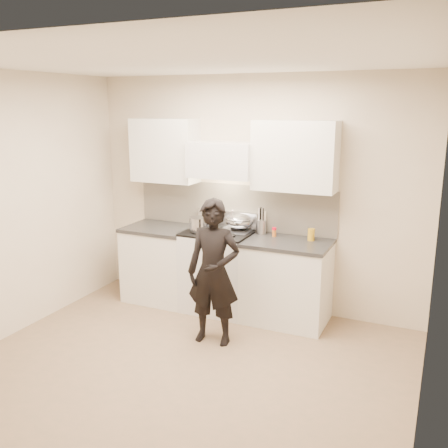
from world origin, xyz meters
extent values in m
plane|color=#86674C|center=(0.00, 0.00, 0.00)|extent=(4.00, 4.00, 0.00)
cube|color=beige|center=(0.00, 1.75, 1.35)|extent=(4.00, 0.04, 2.70)
cube|color=beige|center=(0.00, -1.75, 1.35)|extent=(4.00, 0.04, 2.70)
cube|color=beige|center=(-2.00, 0.00, 1.35)|extent=(0.04, 3.50, 2.70)
cube|color=beige|center=(2.00, 0.00, 1.35)|extent=(0.04, 3.50, 2.70)
cube|color=silver|center=(0.00, 0.00, 2.69)|extent=(4.00, 3.50, 0.02)
cube|color=beige|center=(-0.25, 1.74, 1.19)|extent=(2.50, 0.02, 0.53)
cube|color=#BCBCC1|center=(-0.30, 1.70, 1.03)|extent=(0.76, 0.08, 0.20)
cube|color=silver|center=(-0.30, 1.55, 1.75)|extent=(0.76, 0.40, 0.40)
cylinder|color=#ACAEBB|center=(-0.30, 1.37, 1.57)|extent=(0.66, 0.02, 0.02)
cube|color=silver|center=(0.53, 1.58, 1.83)|extent=(0.90, 0.33, 0.75)
cube|color=silver|center=(-1.08, 1.58, 1.83)|extent=(0.80, 0.33, 0.75)
cube|color=beige|center=(0.13, 1.73, 1.10)|extent=(0.08, 0.01, 0.12)
cube|color=silver|center=(-0.30, 1.43, 0.46)|extent=(0.76, 0.65, 0.92)
cube|color=black|center=(-0.30, 1.43, 0.93)|extent=(0.76, 0.65, 0.02)
cube|color=silver|center=(-0.14, 1.54, 0.95)|extent=(0.36, 0.34, 0.01)
cylinder|color=#ACAEBB|center=(-0.30, 1.13, 0.78)|extent=(0.62, 0.02, 0.02)
cylinder|color=black|center=(-0.48, 1.28, 0.95)|extent=(0.18, 0.18, 0.01)
cylinder|color=black|center=(-0.12, 1.28, 0.95)|extent=(0.18, 0.18, 0.01)
cylinder|color=black|center=(-0.48, 1.57, 0.95)|extent=(0.18, 0.18, 0.01)
cylinder|color=black|center=(-0.12, 1.57, 0.95)|extent=(0.18, 0.18, 0.01)
cube|color=silver|center=(0.53, 1.43, 0.44)|extent=(0.90, 0.65, 0.88)
cube|color=black|center=(0.53, 1.43, 0.90)|extent=(0.92, 0.67, 0.04)
cube|color=silver|center=(-1.08, 1.43, 0.44)|extent=(0.80, 0.65, 0.88)
cube|color=black|center=(-1.08, 1.43, 0.90)|extent=(0.82, 0.67, 0.04)
ellipsoid|color=#ACAEBB|center=(-0.10, 1.57, 1.05)|extent=(0.33, 0.33, 0.18)
torus|color=#ACAEBB|center=(-0.10, 1.57, 1.09)|extent=(0.34, 0.34, 0.01)
ellipsoid|color=beige|center=(-0.10, 1.57, 1.04)|extent=(0.19, 0.19, 0.08)
cylinder|color=white|center=(-0.15, 1.44, 1.15)|extent=(0.14, 0.22, 0.18)
cylinder|color=#ACAEBB|center=(-0.50, 1.33, 1.03)|extent=(0.29, 0.29, 0.15)
cube|color=#ACAEBB|center=(-0.63, 1.38, 1.09)|extent=(0.05, 0.04, 0.01)
cube|color=#ACAEBB|center=(-0.37, 1.28, 1.09)|extent=(0.05, 0.04, 0.01)
cylinder|color=#BCBCC1|center=(0.15, 1.61, 1.00)|extent=(0.11, 0.11, 0.16)
cylinder|color=black|center=(0.18, 1.61, 1.08)|extent=(0.01, 0.01, 0.28)
cylinder|color=white|center=(0.17, 1.63, 1.08)|extent=(0.01, 0.01, 0.28)
cylinder|color=#BCBCC1|center=(0.16, 1.64, 1.08)|extent=(0.01, 0.01, 0.28)
cylinder|color=black|center=(0.14, 1.64, 1.08)|extent=(0.01, 0.01, 0.28)
cylinder|color=#BCBCC1|center=(0.12, 1.62, 1.08)|extent=(0.01, 0.01, 0.28)
cylinder|color=white|center=(0.13, 1.60, 1.08)|extent=(0.01, 0.01, 0.28)
cylinder|color=black|center=(0.14, 1.59, 1.08)|extent=(0.01, 0.01, 0.28)
cylinder|color=#BCBCC1|center=(0.16, 1.59, 1.08)|extent=(0.01, 0.01, 0.28)
cylinder|color=#BF6220|center=(0.33, 1.55, 0.96)|extent=(0.04, 0.04, 0.08)
cylinder|color=red|center=(0.33, 1.55, 1.01)|extent=(0.05, 0.05, 0.03)
cylinder|color=#C49118|center=(0.75, 1.56, 0.99)|extent=(0.08, 0.08, 0.13)
imported|color=black|center=(0.01, 0.64, 0.74)|extent=(0.57, 0.41, 1.48)
camera|label=1|loc=(2.03, -3.60, 2.36)|focal=40.00mm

